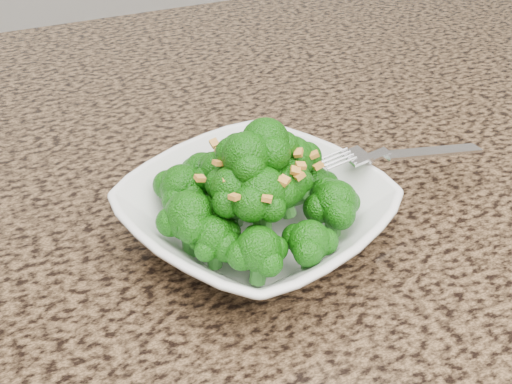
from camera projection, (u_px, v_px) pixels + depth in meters
name	position (u px, v px, depth m)	size (l,w,h in m)	color
granite_counter	(107.00, 241.00, 0.57)	(1.64, 1.04, 0.03)	brown
bowl	(256.00, 216.00, 0.54)	(0.21, 0.21, 0.05)	white
broccoli_pile	(256.00, 153.00, 0.50)	(0.18, 0.18, 0.07)	#16650B
garlic_topping	(256.00, 108.00, 0.48)	(0.11, 0.11, 0.01)	gold
fork	(381.00, 154.00, 0.56)	(0.19, 0.03, 0.01)	silver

